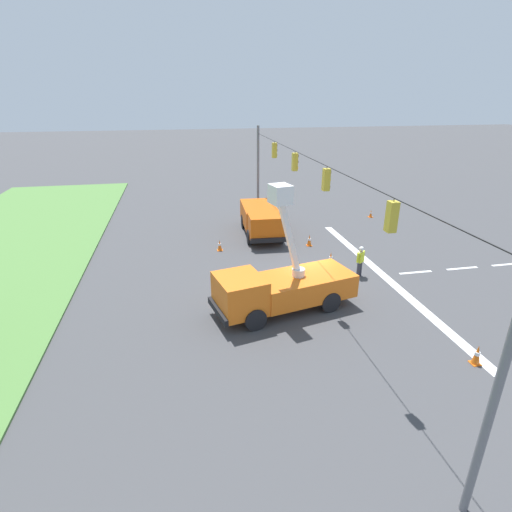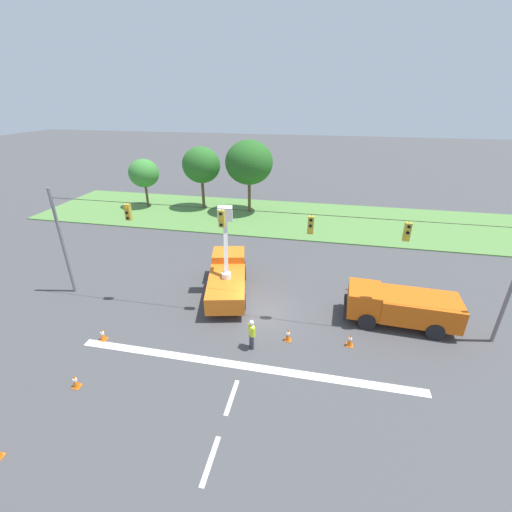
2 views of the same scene
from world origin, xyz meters
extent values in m
plane|color=#424244|center=(0.00, 0.00, 0.00)|extent=(200.00, 200.00, 0.00)
cube|color=silver|center=(0.00, -4.62, 0.00)|extent=(17.60, 0.50, 0.01)
cube|color=silver|center=(0.00, -6.62, 0.00)|extent=(0.20, 2.00, 0.01)
cube|color=silver|center=(0.00, -9.62, 0.00)|extent=(0.20, 2.00, 0.01)
cube|color=silver|center=(0.00, -12.62, 0.00)|extent=(0.20, 2.00, 0.01)
cylinder|color=slate|center=(-13.00, 0.00, 3.60)|extent=(0.20, 0.20, 7.20)
cylinder|color=slate|center=(13.00, 0.00, 3.60)|extent=(0.20, 0.20, 7.20)
cylinder|color=black|center=(0.00, 0.00, 6.60)|extent=(26.00, 0.03, 0.03)
cylinder|color=black|center=(-7.93, 0.00, 6.55)|extent=(0.02, 0.02, 0.10)
cube|color=gold|center=(-7.93, 0.00, 6.02)|extent=(0.32, 0.28, 0.96)
cylinder|color=yellow|center=(-7.93, -0.16, 6.34)|extent=(0.16, 0.05, 0.16)
cylinder|color=black|center=(-7.93, -0.16, 6.02)|extent=(0.16, 0.05, 0.16)
cylinder|color=black|center=(-7.93, -0.16, 5.70)|extent=(0.16, 0.05, 0.16)
cylinder|color=black|center=(-2.20, 0.00, 6.55)|extent=(0.02, 0.02, 0.10)
cube|color=gold|center=(-2.20, 0.00, 6.02)|extent=(0.32, 0.28, 0.96)
cylinder|color=black|center=(-2.20, -0.16, 6.34)|extent=(0.16, 0.05, 0.16)
cylinder|color=yellow|center=(-2.20, -0.16, 6.02)|extent=(0.16, 0.05, 0.16)
cylinder|color=black|center=(-2.20, -0.16, 5.70)|extent=(0.16, 0.05, 0.16)
cylinder|color=black|center=(2.70, 0.00, 6.55)|extent=(0.02, 0.02, 0.10)
cube|color=gold|center=(2.70, 0.00, 6.02)|extent=(0.32, 0.28, 0.96)
cylinder|color=black|center=(2.70, -0.16, 6.34)|extent=(0.16, 0.05, 0.16)
cylinder|color=black|center=(2.70, -0.16, 6.02)|extent=(0.16, 0.05, 0.16)
cylinder|color=yellow|center=(2.70, -0.16, 5.70)|extent=(0.16, 0.05, 0.16)
cylinder|color=black|center=(7.53, 0.00, 6.55)|extent=(0.02, 0.02, 0.10)
cube|color=gold|center=(7.53, 0.00, 6.02)|extent=(0.32, 0.28, 0.96)
cylinder|color=black|center=(7.53, -0.16, 6.34)|extent=(0.16, 0.05, 0.16)
cylinder|color=black|center=(7.53, -0.16, 6.02)|extent=(0.16, 0.05, 0.16)
cylinder|color=yellow|center=(7.53, -0.16, 5.70)|extent=(0.16, 0.05, 0.16)
cube|color=orange|center=(-2.36, 0.82, 1.05)|extent=(3.31, 5.00, 1.10)
cube|color=orange|center=(-3.10, 4.02, 1.29)|extent=(2.63, 2.42, 1.59)
cube|color=#1E2838|center=(-3.25, 4.69, 1.57)|extent=(1.96, 0.54, 0.71)
cube|color=black|center=(-3.34, 5.05, 0.65)|extent=(2.32, 0.68, 0.30)
cylinder|color=black|center=(-4.09, 3.52, 0.50)|extent=(0.50, 1.04, 1.00)
cylinder|color=black|center=(-1.99, 4.00, 0.50)|extent=(0.50, 1.04, 1.00)
cylinder|color=black|center=(-3.23, -0.22, 0.50)|extent=(0.50, 1.04, 1.00)
cylinder|color=black|center=(-1.13, 0.27, 0.50)|extent=(0.50, 1.04, 1.00)
cylinder|color=silver|center=(-2.43, 1.14, 1.78)|extent=(0.60, 0.60, 0.36)
cube|color=white|center=(-2.55, 1.65, 3.47)|extent=(0.52, 1.30, 3.80)
cube|color=white|center=(-2.67, 2.16, 5.58)|extent=(1.06, 0.98, 0.80)
cube|color=#D6560F|center=(9.17, 0.68, 1.20)|extent=(4.41, 2.58, 1.39)
cube|color=#D6560F|center=(6.10, 0.83, 1.28)|extent=(1.95, 2.37, 1.55)
cube|color=#1E2838|center=(5.46, 0.86, 1.55)|extent=(0.20, 2.02, 0.70)
cube|color=black|center=(5.10, 0.88, 0.65)|extent=(0.28, 2.38, 0.30)
cylinder|color=black|center=(6.29, -0.27, 0.50)|extent=(1.01, 0.33, 1.00)
cylinder|color=black|center=(6.40, 1.91, 0.50)|extent=(1.01, 0.33, 1.00)
cylinder|color=black|center=(9.88, -0.45, 0.50)|extent=(1.01, 0.33, 1.00)
cylinder|color=black|center=(9.99, 1.73, 0.50)|extent=(1.01, 0.33, 1.00)
cylinder|color=#383842|center=(0.23, -3.30, 0.42)|extent=(0.18, 0.18, 0.85)
cylinder|color=#383842|center=(0.12, -3.13, 0.42)|extent=(0.18, 0.18, 0.85)
cube|color=#D8EA26|center=(0.17, -3.22, 1.15)|extent=(0.42, 0.47, 0.60)
cube|color=silver|center=(0.17, -3.22, 1.15)|extent=(0.30, 0.39, 0.62)
cylinder|color=#D8EA26|center=(0.32, -3.44, 1.18)|extent=(0.11, 0.11, 0.55)
cylinder|color=#D8EA26|center=(0.02, -2.99, 1.18)|extent=(0.11, 0.11, 0.55)
sphere|color=tan|center=(0.17, -3.22, 1.58)|extent=(0.22, 0.22, 0.22)
sphere|color=white|center=(0.17, -3.22, 1.64)|extent=(0.26, 0.26, 0.26)
cube|color=orange|center=(10.70, -9.03, 0.01)|extent=(0.36, 0.36, 0.03)
cone|color=orange|center=(10.70, -9.03, 0.34)|extent=(0.24, 0.24, 0.61)
cylinder|color=white|center=(10.70, -9.03, 0.37)|extent=(0.15, 0.15, 0.11)
cube|color=orange|center=(1.99, -2.22, 0.01)|extent=(0.36, 0.36, 0.03)
cone|color=orange|center=(1.99, -2.22, 0.41)|extent=(0.31, 0.31, 0.76)
cylinder|color=white|center=(1.99, -2.22, 0.45)|extent=(0.19, 0.19, 0.14)
cube|color=orange|center=(5.31, -1.98, 0.01)|extent=(0.36, 0.36, 0.03)
cone|color=orange|center=(5.31, -1.98, 0.40)|extent=(0.30, 0.30, 0.75)
cylinder|color=white|center=(5.31, -1.98, 0.44)|extent=(0.19, 0.19, 0.13)
cube|color=orange|center=(5.57, 4.01, 0.01)|extent=(0.36, 0.36, 0.03)
cone|color=orange|center=(5.57, 4.01, 0.38)|extent=(0.28, 0.28, 0.70)
cylinder|color=white|center=(5.57, 4.01, 0.42)|extent=(0.17, 0.17, 0.13)
cube|color=orange|center=(-8.00, -4.23, 0.01)|extent=(0.36, 0.36, 0.03)
cone|color=orange|center=(-8.00, -4.23, 0.42)|extent=(0.31, 0.31, 0.78)
cylinder|color=white|center=(-8.00, -4.23, 0.46)|extent=(0.19, 0.19, 0.14)
camera|label=1|loc=(-18.65, 6.31, 9.53)|focal=28.00mm
camera|label=2|loc=(3.31, -17.28, 12.35)|focal=24.00mm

